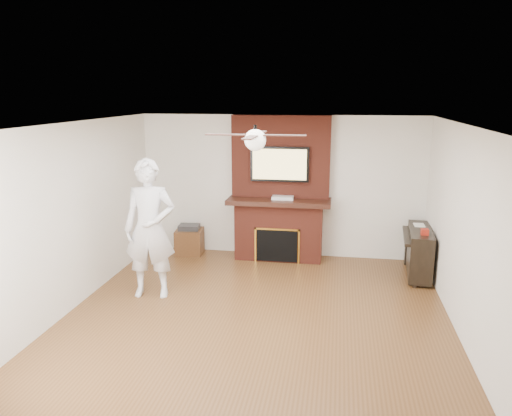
% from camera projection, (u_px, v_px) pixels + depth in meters
% --- Properties ---
extents(room_shell, '(5.36, 5.86, 2.86)m').
position_uv_depth(room_shell, '(255.00, 226.00, 6.20)').
color(room_shell, '#543318').
rests_on(room_shell, ground).
extents(fireplace, '(1.78, 0.64, 2.50)m').
position_uv_depth(fireplace, '(280.00, 203.00, 8.70)').
color(fireplace, maroon).
rests_on(fireplace, ground).
extents(tv, '(1.00, 0.08, 0.60)m').
position_uv_depth(tv, '(280.00, 164.00, 8.50)').
color(tv, black).
rests_on(tv, fireplace).
extents(ceiling_fan, '(1.21, 1.21, 0.31)m').
position_uv_depth(ceiling_fan, '(255.00, 139.00, 5.95)').
color(ceiling_fan, black).
rests_on(ceiling_fan, room_shell).
extents(person, '(0.79, 0.59, 1.99)m').
position_uv_depth(person, '(150.00, 229.00, 7.04)').
color(person, silver).
rests_on(person, ground).
extents(side_table, '(0.51, 0.51, 0.54)m').
position_uv_depth(side_table, '(190.00, 240.00, 9.07)').
color(side_table, '#502E17').
rests_on(side_table, ground).
extents(piano, '(0.53, 1.21, 0.86)m').
position_uv_depth(piano, '(419.00, 251.00, 7.94)').
color(piano, black).
rests_on(piano, ground).
extents(cable_box, '(0.37, 0.22, 0.05)m').
position_uv_depth(cable_box, '(283.00, 198.00, 8.57)').
color(cable_box, silver).
rests_on(cable_box, fireplace).
extents(candle_orange, '(0.06, 0.06, 0.10)m').
position_uv_depth(candle_orange, '(268.00, 258.00, 8.72)').
color(candle_orange, '#D75519').
rests_on(candle_orange, ground).
extents(candle_green, '(0.07, 0.07, 0.09)m').
position_uv_depth(candle_green, '(272.00, 258.00, 8.74)').
color(candle_green, '#4D913A').
rests_on(candle_green, ground).
extents(candle_cream, '(0.08, 0.08, 0.11)m').
position_uv_depth(candle_cream, '(279.00, 257.00, 8.76)').
color(candle_cream, beige).
rests_on(candle_cream, ground).
extents(candle_blue, '(0.06, 0.06, 0.09)m').
position_uv_depth(candle_blue, '(290.00, 259.00, 8.69)').
color(candle_blue, '#344E9E').
rests_on(candle_blue, ground).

